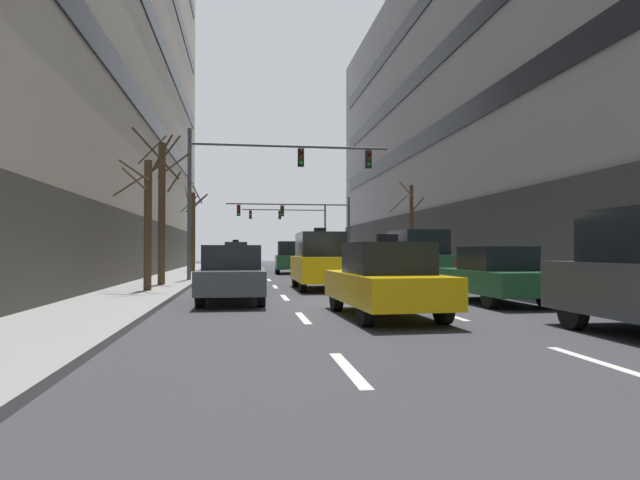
{
  "coord_description": "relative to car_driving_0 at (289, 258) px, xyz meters",
  "views": [
    {
      "loc": [
        -2.93,
        -14.43,
        1.45
      ],
      "look_at": [
        0.92,
        12.17,
        1.98
      ],
      "focal_mm": 29.96,
      "sensor_mm": 36.0,
      "label": 1
    }
  ],
  "objects": [
    {
      "name": "car_parked_3",
      "position": [
        3.9,
        -8.44,
        -0.16
      ],
      "size": [
        2.03,
        4.61,
        1.71
      ],
      "color": "black",
      "rests_on": "ground"
    },
    {
      "name": "car_driving_4",
      "position": [
        -3.21,
        -18.62,
        -0.22
      ],
      "size": [
        1.85,
        4.28,
        1.6
      ],
      "color": "black",
      "rests_on": "ground"
    },
    {
      "name": "car_parked_2",
      "position": [
        3.9,
        -13.45,
        0.11
      ],
      "size": [
        1.94,
        4.63,
        2.24
      ],
      "color": "black",
      "rests_on": "ground"
    },
    {
      "name": "traffic_signal_0",
      "position": [
        -2.19,
        -8.97,
        3.94
      ],
      "size": [
        9.35,
        0.35,
        6.87
      ],
      "color": "#4C4C51",
      "rests_on": "sidewalk_left"
    },
    {
      "name": "lane_stripe_l2_s3",
      "position": [
        1.65,
        -22.31,
        -1.0
      ],
      "size": [
        0.16,
        2.0,
        0.01
      ],
      "primitive_type": "cube",
      "color": "silver",
      "rests_on": "ground"
    },
    {
      "name": "lane_stripe_l2_s2",
      "position": [
        1.65,
        -27.31,
        -1.0
      ],
      "size": [
        0.16,
        2.0,
        0.01
      ],
      "primitive_type": "cube",
      "color": "silver",
      "rests_on": "ground"
    },
    {
      "name": "lane_stripe_l2_s5",
      "position": [
        1.65,
        -12.31,
        -1.0
      ],
      "size": [
        0.16,
        2.0,
        0.01
      ],
      "primitive_type": "cube",
      "color": "silver",
      "rests_on": "ground"
    },
    {
      "name": "street_tree_3",
      "position": [
        6.04,
        -6.04,
        1.72
      ],
      "size": [
        1.96,
        1.89,
        5.04
      ],
      "color": "#4C3823",
      "rests_on": "sidewalk_right"
    },
    {
      "name": "lane_stripe_l1_s7",
      "position": [
        -1.64,
        -2.31,
        -1.0
      ],
      "size": [
        0.16,
        2.0,
        0.01
      ],
      "primitive_type": "cube",
      "color": "silver",
      "rests_on": "ground"
    },
    {
      "name": "street_tree_2",
      "position": [
        -6.05,
        -12.36,
        2.03
      ],
      "size": [
        1.94,
        1.18,
        5.99
      ],
      "color": "#4C3823",
      "rests_on": "sidewalk_left"
    },
    {
      "name": "lane_stripe_l1_s9",
      "position": [
        -1.64,
        7.69,
        -1.0
      ],
      "size": [
        0.16,
        2.0,
        0.01
      ],
      "primitive_type": "cube",
      "color": "silver",
      "rests_on": "ground"
    },
    {
      "name": "lane_stripe_l2_s6",
      "position": [
        1.65,
        -7.31,
        -1.0
      ],
      "size": [
        0.16,
        2.0,
        0.01
      ],
      "primitive_type": "cube",
      "color": "silver",
      "rests_on": "ground"
    },
    {
      "name": "lane_stripe_l2_s8",
      "position": [
        1.65,
        2.69,
        -1.0
      ],
      "size": [
        0.16,
        2.0,
        0.01
      ],
      "primitive_type": "cube",
      "color": "silver",
      "rests_on": "ground"
    },
    {
      "name": "lane_stripe_l2_s9",
      "position": [
        1.65,
        7.69,
        -1.0
      ],
      "size": [
        0.16,
        2.0,
        0.01
      ],
      "primitive_type": "cube",
      "color": "silver",
      "rests_on": "ground"
    },
    {
      "name": "lane_stripe_l1_s10",
      "position": [
        -1.64,
        12.69,
        -1.0
      ],
      "size": [
        0.16,
        2.0,
        0.01
      ],
      "primitive_type": "cube",
      "color": "silver",
      "rests_on": "ground"
    },
    {
      "name": "lane_stripe_l1_s8",
      "position": [
        -1.64,
        2.69,
        -1.0
      ],
      "size": [
        0.16,
        2.0,
        0.01
      ],
      "primitive_type": "cube",
      "color": "silver",
      "rests_on": "ground"
    },
    {
      "name": "car_parked_1",
      "position": [
        3.9,
        -19.93,
        -0.24
      ],
      "size": [
        1.83,
        4.2,
        1.56
      ],
      "color": "black",
      "rests_on": "ground"
    },
    {
      "name": "taxi_driving_1",
      "position": [
        -0.07,
        -14.0,
        0.05
      ],
      "size": [
        1.85,
        4.4,
        2.3
      ],
      "color": "black",
      "rests_on": "ground"
    },
    {
      "name": "lane_stripe_l1_s6",
      "position": [
        -1.64,
        -7.31,
        -1.0
      ],
      "size": [
        0.16,
        2.0,
        0.01
      ],
      "primitive_type": "cube",
      "color": "silver",
      "rests_on": "ground"
    },
    {
      "name": "lane_stripe_l1_s3",
      "position": [
        -1.64,
        -22.31,
        -1.0
      ],
      "size": [
        0.16,
        2.0,
        0.01
      ],
      "primitive_type": "cube",
      "color": "silver",
      "rests_on": "ground"
    },
    {
      "name": "lane_stripe_l1_s4",
      "position": [
        -1.64,
        -17.31,
        -1.0
      ],
      "size": [
        0.16,
        2.0,
        0.01
      ],
      "primitive_type": "cube",
      "color": "silver",
      "rests_on": "ground"
    },
    {
      "name": "lane_stripe_l2_s10",
      "position": [
        1.65,
        12.69,
        -1.0
      ],
      "size": [
        0.16,
        2.0,
        0.01
      ],
      "primitive_type": "cube",
      "color": "silver",
      "rests_on": "ground"
    },
    {
      "name": "traffic_signal_2",
      "position": [
        2.37,
        19.76,
        3.36
      ],
      "size": [
        8.46,
        0.34,
        6.05
      ],
      "color": "#4C4C51",
      "rests_on": "sidewalk_right"
    },
    {
      "name": "traffic_signal_1",
      "position": [
        1.77,
        7.57,
        3.05
      ],
      "size": [
        9.65,
        0.35,
        5.53
      ],
      "color": "#4C4C51",
      "rests_on": "sidewalk_right"
    },
    {
      "name": "lane_stripe_l1_s2",
      "position": [
        -1.64,
        -27.31,
        -1.0
      ],
      "size": [
        0.16,
        2.0,
        0.01
      ],
      "primitive_type": "cube",
      "color": "silver",
      "rests_on": "ground"
    },
    {
      "name": "sidewalk_left",
      "position": [
        -6.33,
        -19.31,
        -0.94
      ],
      "size": [
        2.78,
        80.0,
        0.14
      ],
      "primitive_type": "cube",
      "color": "gray",
      "rests_on": "ground"
    },
    {
      "name": "street_tree_0",
      "position": [
        -6.06,
        -15.43,
        1.55
      ],
      "size": [
        2.29,
        2.3,
        5.24
      ],
      "color": "#4C3823",
      "rests_on": "sidewalk_left"
    },
    {
      "name": "ground_plane",
      "position": [
        0.0,
        -19.31,
        -1.01
      ],
      "size": [
        120.0,
        120.0,
        0.0
      ],
      "primitive_type": "plane",
      "color": "#38383D"
    },
    {
      "name": "sidewalk_right",
      "position": [
        6.34,
        -19.31,
        -0.94
      ],
      "size": [
        2.78,
        80.0,
        0.14
      ],
      "primitive_type": "cube",
      "color": "gray",
      "rests_on": "ground"
    },
    {
      "name": "lane_stripe_l2_s7",
      "position": [
        1.65,
        -2.31,
        -1.0
      ],
      "size": [
        0.16,
        2.0,
        0.01
      ],
      "primitive_type": "cube",
      "color": "silver",
      "rests_on": "ground"
    },
    {
      "name": "lane_stripe_l2_s4",
      "position": [
        1.65,
        -17.31,
        -1.0
      ],
      "size": [
        0.16,
        2.0,
        0.01
      ],
      "primitive_type": "cube",
      "color": "silver",
      "rests_on": "ground"
    },
    {
      "name": "street_tree_1",
      "position": [
        -6.05,
        1.0,
        1.86
      ],
      "size": [
        1.73,
        1.47,
        5.47
      ],
      "color": "#4C3823",
      "rests_on": "sidewalk_left"
    },
    {
      "name": "lane_stripe_l1_s5",
      "position": [
        -1.64,
        -12.31,
        -1.0
      ],
      "size": [
        0.16,
        2.0,
        0.01
      ],
      "primitive_type": "cube",
      "color": "silver",
      "rests_on": "ground"
    },
    {
      "name": "taxi_driving_3",
      "position": [
        0.14,
        -22.44,
        -0.2
      ],
      "size": [
        1.98,
        4.41,
        1.8
      ],
      "color": "black",
      "rests_on": "ground"
    },
    {
      "name": "pedestrian_0",
      "position": [
        7.11,
        -4.09,
        0.12
      ],
      "size": [
        0.33,
        0.49,
        1.7
      ],
      "color": "#383D59",
      "rests_on": "sidewalk_right"
    },
    {
      "name": "taxi_driving_2",
      "position": [
        -3.44,
        4.7,
        0.01
      ],
      "size": [
        1.9,
        4.29,
        2.22
      ],
      "color": "black",
      "rests_on": "ground"
    },
    {
      "name": "car_driving_0",
      "position": [
        0.0,
        0.0,
        0.0
      ],
      "size": [
        1.89,
        4.24,
        2.02
      ],
      "color": "black",
      "rests_on": "ground"
    }
  ]
}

